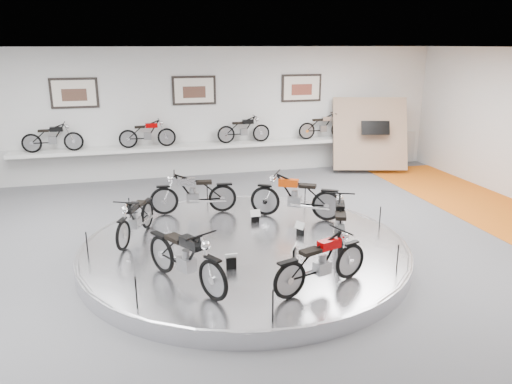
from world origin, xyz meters
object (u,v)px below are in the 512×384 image
object	(u,v)px
bike_d	(186,257)
bike_e	(321,261)
bike_b	(193,193)
display_platform	(245,250)
bike_a	(296,196)
bike_f	(340,223)
shelf	(197,146)
bike_c	(135,217)

from	to	relation	value
bike_d	bike_e	size ratio (longest dim) A/B	1.08
bike_b	bike_d	size ratio (longest dim) A/B	0.98
display_platform	bike_a	bearing A→B (deg)	38.59
bike_a	display_platform	bearing A→B (deg)	68.27
bike_d	bike_f	xyz separation A→B (m)	(3.03, 0.83, -0.01)
bike_f	shelf	bearing A→B (deg)	35.52
bike_f	bike_d	bearing A→B (deg)	127.37
bike_a	bike_c	distance (m)	3.52
bike_d	bike_f	distance (m)	3.14
display_platform	bike_c	size ratio (longest dim) A/B	4.21
bike_c	bike_b	bearing A→B (deg)	158.01
bike_c	bike_f	distance (m)	4.04
bike_c	display_platform	bearing A→B (deg)	93.35
display_platform	bike_a	xyz separation A→B (m)	(1.45, 1.16, 0.67)
bike_a	bike_e	bearing A→B (deg)	107.67
bike_d	shelf	bearing A→B (deg)	140.72
bike_c	bike_f	xyz separation A→B (m)	(3.76, -1.47, 0.05)
display_platform	bike_e	bearing A→B (deg)	-70.84
bike_b	bike_f	size ratio (longest dim) A/B	1.00
display_platform	shelf	xyz separation A→B (m)	(0.00, 6.40, 0.85)
bike_a	bike_f	bearing A→B (deg)	127.59
display_platform	bike_c	world-z (taller)	bike_c
bike_f	display_platform	bearing A→B (deg)	90.30
display_platform	bike_a	distance (m)	1.97
bike_d	bike_b	bearing A→B (deg)	140.57
shelf	bike_b	size ratio (longest dim) A/B	6.53
shelf	display_platform	bearing A→B (deg)	-90.00
bike_a	bike_f	distance (m)	1.85
shelf	bike_c	xyz separation A→B (m)	(-2.05, -5.61, -0.25)
display_platform	bike_b	xyz separation A→B (m)	(-0.72, 2.06, 0.65)
shelf	bike_c	world-z (taller)	bike_c
display_platform	bike_d	distance (m)	2.12
bike_c	bike_d	bearing A→B (deg)	41.97
bike_d	bike_a	bearing A→B (deg)	104.10
bike_a	bike_c	world-z (taller)	bike_a
bike_b	bike_f	xyz separation A→B (m)	(2.42, -2.74, -0.00)
bike_e	bike_b	bearing A→B (deg)	90.18
bike_a	bike_e	size ratio (longest dim) A/B	1.12
display_platform	bike_f	xyz separation A→B (m)	(1.70, -0.68, 0.64)
bike_c	bike_f	world-z (taller)	bike_f
bike_a	bike_d	distance (m)	3.85
bike_a	bike_b	distance (m)	2.35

